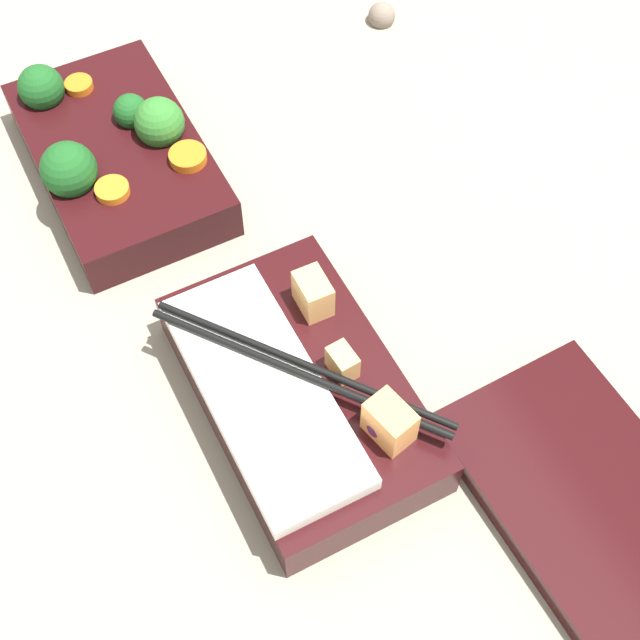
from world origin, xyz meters
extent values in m
plane|color=gray|center=(0.00, 0.00, 0.00)|extent=(3.00, 3.00, 0.00)
cube|color=black|center=(-0.13, -0.01, 0.02)|extent=(0.20, 0.12, 0.04)
sphere|color=#2D7028|center=(-0.12, 0.03, 0.05)|extent=(0.04, 0.04, 0.04)
sphere|color=#19511E|center=(-0.15, 0.01, 0.04)|extent=(0.03, 0.03, 0.03)
sphere|color=#19511E|center=(-0.20, -0.04, 0.05)|extent=(0.04, 0.04, 0.04)
sphere|color=#19511E|center=(-0.11, -0.05, 0.05)|extent=(0.04, 0.04, 0.04)
cylinder|color=orange|center=(-0.20, -0.01, 0.04)|extent=(0.03, 0.03, 0.01)
cylinder|color=orange|center=(-0.08, 0.04, 0.04)|extent=(0.04, 0.04, 0.01)
cylinder|color=orange|center=(-0.08, -0.03, 0.04)|extent=(0.03, 0.03, 0.01)
cube|color=black|center=(0.12, 0.03, 0.02)|extent=(0.20, 0.12, 0.04)
cube|color=white|center=(0.12, 0.00, 0.04)|extent=(0.18, 0.07, 0.01)
cube|color=#EAB266|center=(0.08, 0.06, 0.05)|extent=(0.03, 0.02, 0.03)
cube|color=#EAB266|center=(0.13, 0.05, 0.05)|extent=(0.02, 0.02, 0.02)
cube|color=#F4A356|center=(0.18, 0.06, 0.05)|extent=(0.03, 0.03, 0.03)
sphere|color=#4C1E4C|center=(0.18, 0.05, 0.05)|extent=(0.02, 0.02, 0.02)
cylinder|color=black|center=(0.12, 0.02, 0.05)|extent=(0.17, 0.13, 0.01)
cylinder|color=black|center=(0.12, 0.03, 0.05)|extent=(0.17, 0.13, 0.01)
cube|color=black|center=(0.27, 0.15, 0.01)|extent=(0.20, 0.12, 0.02)
sphere|color=gray|center=(-0.25, -0.01, 0.00)|extent=(0.02, 0.02, 0.02)
sphere|color=#7A6B5B|center=(-0.20, 0.27, 0.01)|extent=(0.02, 0.02, 0.02)
camera|label=1|loc=(0.37, -0.09, 0.54)|focal=50.00mm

